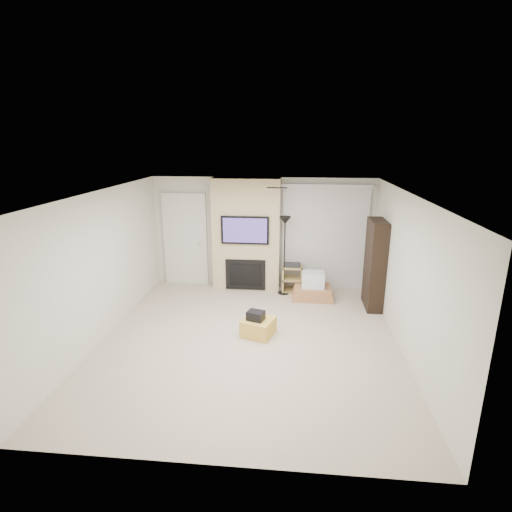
# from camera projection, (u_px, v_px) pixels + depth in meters

# --- Properties ---
(floor) EXTENTS (5.00, 5.50, 0.00)m
(floor) POSITION_uv_depth(u_px,v_px,m) (249.00, 340.00, 6.83)
(floor) COLOR #BEAD96
(floor) RESTS_ON ground
(ceiling) EXTENTS (5.00, 5.50, 0.00)m
(ceiling) POSITION_uv_depth(u_px,v_px,m) (248.00, 194.00, 6.12)
(ceiling) COLOR white
(ceiling) RESTS_ON wall_back
(wall_back) EXTENTS (5.00, 0.00, 2.50)m
(wall_back) POSITION_uv_depth(u_px,v_px,m) (263.00, 233.00, 9.10)
(wall_back) COLOR beige
(wall_back) RESTS_ON ground
(wall_front) EXTENTS (5.00, 0.00, 2.50)m
(wall_front) POSITION_uv_depth(u_px,v_px,m) (216.00, 361.00, 3.85)
(wall_front) COLOR beige
(wall_front) RESTS_ON ground
(wall_left) EXTENTS (0.00, 5.50, 2.50)m
(wall_left) POSITION_uv_depth(u_px,v_px,m) (101.00, 266.00, 6.71)
(wall_left) COLOR beige
(wall_left) RESTS_ON ground
(wall_right) EXTENTS (0.00, 5.50, 2.50)m
(wall_right) POSITION_uv_depth(u_px,v_px,m) (407.00, 276.00, 6.24)
(wall_right) COLOR beige
(wall_right) RESTS_ON ground
(hvac_vent) EXTENTS (0.35, 0.18, 0.01)m
(hvac_vent) POSITION_uv_depth(u_px,v_px,m) (277.00, 188.00, 6.85)
(hvac_vent) COLOR silver
(hvac_vent) RESTS_ON ceiling
(ottoman) EXTENTS (0.64, 0.64, 0.30)m
(ottoman) POSITION_uv_depth(u_px,v_px,m) (258.00, 327.00, 6.97)
(ottoman) COLOR gold
(ottoman) RESTS_ON floor
(black_bag) EXTENTS (0.34, 0.30, 0.16)m
(black_bag) POSITION_uv_depth(u_px,v_px,m) (256.00, 316.00, 6.88)
(black_bag) COLOR black
(black_bag) RESTS_ON ottoman
(fireplace_wall) EXTENTS (1.50, 0.47, 2.50)m
(fireplace_wall) POSITION_uv_depth(u_px,v_px,m) (246.00, 235.00, 8.94)
(fireplace_wall) COLOR tan
(fireplace_wall) RESTS_ON floor
(entry_door) EXTENTS (1.02, 0.11, 2.14)m
(entry_door) POSITION_uv_depth(u_px,v_px,m) (186.00, 240.00, 9.29)
(entry_door) COLOR silver
(entry_door) RESTS_ON floor
(vertical_blinds) EXTENTS (1.98, 0.10, 2.37)m
(vertical_blinds) POSITION_uv_depth(u_px,v_px,m) (325.00, 234.00, 8.91)
(vertical_blinds) COLOR silver
(vertical_blinds) RESTS_ON floor
(floor_lamp) EXTENTS (0.26, 0.26, 1.73)m
(floor_lamp) POSITION_uv_depth(u_px,v_px,m) (285.00, 234.00, 8.52)
(floor_lamp) COLOR black
(floor_lamp) RESTS_ON floor
(av_stand) EXTENTS (0.45, 0.38, 0.66)m
(av_stand) POSITION_uv_depth(u_px,v_px,m) (292.00, 277.00, 8.91)
(av_stand) COLOR tan
(av_stand) RESTS_ON floor
(box_stack) EXTENTS (0.86, 0.65, 0.58)m
(box_stack) POSITION_uv_depth(u_px,v_px,m) (313.00, 288.00, 8.59)
(box_stack) COLOR #B17348
(box_stack) RESTS_ON floor
(bookshelf) EXTENTS (0.30, 0.80, 1.80)m
(bookshelf) POSITION_uv_depth(u_px,v_px,m) (375.00, 264.00, 7.96)
(bookshelf) COLOR black
(bookshelf) RESTS_ON floor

